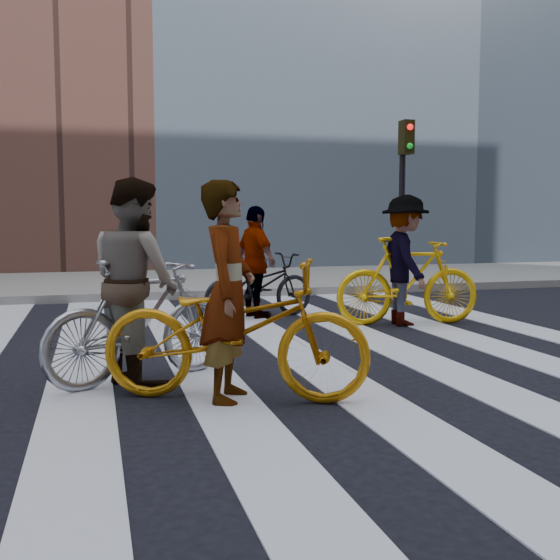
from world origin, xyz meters
name	(u,v)px	position (x,y,z in m)	size (l,w,h in m)	color
ground	(248,357)	(0.00, 0.00, 0.00)	(100.00, 100.00, 0.00)	black
sidewalk_far	(168,282)	(0.00, 7.50, 0.07)	(100.00, 5.00, 0.15)	gray
zebra_crosswalk	(248,356)	(0.00, 0.00, 0.01)	(8.25, 10.00, 0.01)	silver
traffic_signal	(404,175)	(4.40, 5.32, 2.28)	(0.22, 0.42, 3.33)	black
bike_yellow_left	(235,330)	(-0.46, -1.54, 0.56)	(0.74, 2.11, 1.11)	#C4780A
bike_silver_mid	(142,320)	(-1.12, -0.76, 0.54)	(0.51, 1.81, 1.09)	#A2A3AB
bike_yellow_right	(408,281)	(2.54, 1.43, 0.59)	(0.55, 1.96, 1.18)	yellow
bike_dark_rear	(259,286)	(0.77, 2.57, 0.46)	(0.62, 1.77, 0.93)	black
rider_left	(228,292)	(-0.51, -1.54, 0.86)	(0.63, 0.41, 1.72)	slate
rider_mid	(135,281)	(-1.17, -0.76, 0.89)	(0.86, 0.67, 1.77)	slate
rider_right	(405,260)	(2.49, 1.43, 0.87)	(1.12, 0.65, 1.74)	slate
rider_rear	(256,262)	(0.72, 2.57, 0.80)	(0.94, 0.39, 1.61)	slate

